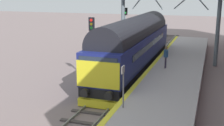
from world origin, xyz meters
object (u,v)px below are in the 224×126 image
Objects in this scene: signal_post_mid at (92,41)px; signal_post_far at (125,28)px; platform_number_sign at (123,81)px; waiting_passenger at (166,55)px; diesel_locomotive at (135,43)px.

signal_post_far is at bearing 90.00° from signal_post_mid.
signal_post_mid is 0.95× the size of signal_post_far.
platform_number_sign reaches higher than waiting_passenger.
signal_post_far is 15.99m from platform_number_sign.
signal_post_far is at bearing 32.56° from waiting_passenger.
waiting_passenger is (2.85, -1.71, -0.49)m from diesel_locomotive.
diesel_locomotive is 4.46m from signal_post_mid.
diesel_locomotive is 5.51m from signal_post_far.
diesel_locomotive is at bearing 58.40° from signal_post_mid.
signal_post_far is at bearing 105.99° from platform_number_sign.
platform_number_sign is 1.31× the size of waiting_passenger.
diesel_locomotive is at bearing -64.95° from signal_post_far.
diesel_locomotive is 3.36m from waiting_passenger.
platform_number_sign is at bearing 169.69° from waiting_passenger.
diesel_locomotive is at bearing 101.33° from platform_number_sign.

